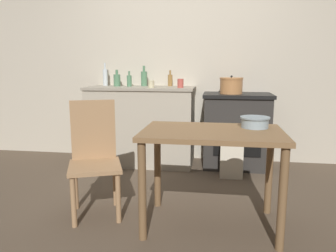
{
  "coord_description": "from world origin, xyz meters",
  "views": [
    {
      "loc": [
        0.48,
        -2.61,
        1.19
      ],
      "look_at": [
        0.0,
        0.49,
        0.61
      ],
      "focal_mm": 35.0,
      "sensor_mm": 36.0,
      "label": 1
    }
  ],
  "objects": [
    {
      "name": "bottle_mid_left",
      "position": [
        -0.12,
        1.45,
        1.02
      ],
      "size": [
        0.06,
        0.06,
        0.2
      ],
      "color": "olive",
      "rests_on": "counter_cabinet"
    },
    {
      "name": "chair",
      "position": [
        -0.5,
        -0.17,
        0.48
      ],
      "size": [
        0.52,
        0.52,
        0.92
      ],
      "rotation": [
        0.0,
        0.0,
        0.38
      ],
      "color": "#A87F56",
      "rests_on": "ground_plane"
    },
    {
      "name": "work_table",
      "position": [
        0.44,
        -0.27,
        0.62
      ],
      "size": [
        1.01,
        0.66,
        0.73
      ],
      "color": "olive",
      "rests_on": "ground_plane"
    },
    {
      "name": "bottle_center",
      "position": [
        -0.44,
        1.42,
        1.04
      ],
      "size": [
        0.08,
        0.08,
        0.25
      ],
      "color": "#517F5B",
      "rests_on": "counter_cabinet"
    },
    {
      "name": "stock_pot",
      "position": [
        0.62,
        1.24,
        0.97
      ],
      "size": [
        0.27,
        0.27,
        0.21
      ],
      "color": "#B77A47",
      "rests_on": "stove"
    },
    {
      "name": "cup_center_right",
      "position": [
        -0.29,
        1.1,
        0.99
      ],
      "size": [
        0.07,
        0.07,
        0.08
      ],
      "primitive_type": "cylinder",
      "color": "beige",
      "rests_on": "counter_cabinet"
    },
    {
      "name": "counter_cabinet",
      "position": [
        -0.44,
        1.26,
        0.47
      ],
      "size": [
        1.29,
        0.62,
        0.94
      ],
      "color": "#B2A893",
      "rests_on": "ground_plane"
    },
    {
      "name": "mixing_bowl_large",
      "position": [
        0.75,
        -0.11,
        0.78
      ],
      "size": [
        0.22,
        0.22,
        0.08
      ],
      "color": "#93A8B2",
      "rests_on": "work_table"
    },
    {
      "name": "ground_plane",
      "position": [
        0.0,
        0.0,
        0.0
      ],
      "size": [
        14.0,
        14.0,
        0.0
      ],
      "primitive_type": "plane",
      "color": "brown"
    },
    {
      "name": "bottle_far_left",
      "position": [
        -0.77,
        1.33,
        1.02
      ],
      "size": [
        0.08,
        0.08,
        0.2
      ],
      "color": "#517F5B",
      "rests_on": "counter_cabinet"
    },
    {
      "name": "wall_back",
      "position": [
        0.0,
        1.58,
        1.27
      ],
      "size": [
        8.0,
        0.07,
        2.55
      ],
      "color": "beige",
      "rests_on": "ground_plane"
    },
    {
      "name": "stove",
      "position": [
        0.7,
        1.28,
        0.44
      ],
      "size": [
        0.79,
        0.57,
        0.88
      ],
      "color": "#2D2B28",
      "rests_on": "ground_plane"
    },
    {
      "name": "bottle_left",
      "position": [
        -0.6,
        1.31,
        1.02
      ],
      "size": [
        0.06,
        0.06,
        0.19
      ],
      "color": "#517F5B",
      "rests_on": "counter_cabinet"
    },
    {
      "name": "cup_mid_right",
      "position": [
        0.04,
        1.15,
        1.0
      ],
      "size": [
        0.07,
        0.07,
        0.1
      ],
      "primitive_type": "cylinder",
      "color": "#B74C42",
      "rests_on": "counter_cabinet"
    },
    {
      "name": "bottle_center_left",
      "position": [
        -0.95,
        1.42,
        1.06
      ],
      "size": [
        0.06,
        0.06,
        0.29
      ],
      "color": "silver",
      "rests_on": "counter_cabinet"
    },
    {
      "name": "flour_sack",
      "position": [
        0.64,
        0.87,
        0.19
      ],
      "size": [
        0.24,
        0.17,
        0.37
      ],
      "primitive_type": "cube",
      "color": "beige",
      "rests_on": "ground_plane"
    }
  ]
}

